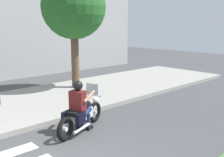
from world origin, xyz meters
TOP-DOWN VIEW (x-y plane):
  - motorcycle at (1.74, 1.58)m, footprint 2.00×0.96m
  - rider at (1.66, 1.55)m, footprint 0.75×0.68m
  - tree_near_rack at (4.26, 5.48)m, footprint 2.74×2.74m

SIDE VIEW (x-z plane):
  - motorcycle at x=1.74m, z-range -0.15..1.06m
  - rider at x=1.66m, z-range 0.10..1.53m
  - tree_near_rack at x=4.26m, z-range 1.10..6.10m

